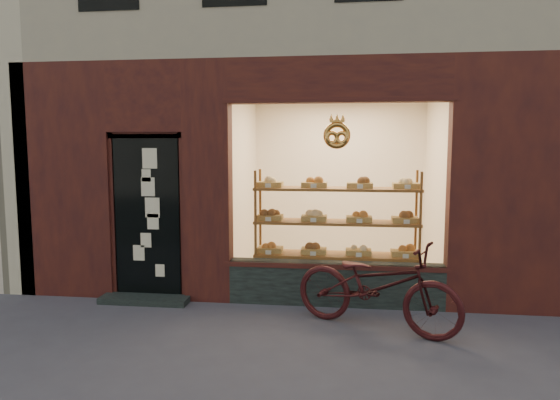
# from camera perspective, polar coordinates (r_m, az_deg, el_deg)

# --- Properties ---
(ground) EXTENTS (90.00, 90.00, 0.00)m
(ground) POSITION_cam_1_polar(r_m,az_deg,el_deg) (4.63, -0.15, -19.79)
(ground) COLOR #3F3E46
(display_shelf) EXTENTS (2.20, 0.45, 1.70)m
(display_shelf) POSITION_cam_1_polar(r_m,az_deg,el_deg) (6.77, 6.44, -3.71)
(display_shelf) COLOR brown
(display_shelf) RESTS_ON ground
(bicycle) EXTENTS (2.00, 1.36, 0.99)m
(bicycle) POSITION_cam_1_polar(r_m,az_deg,el_deg) (5.67, 10.96, -9.56)
(bicycle) COLOR #330F10
(bicycle) RESTS_ON ground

